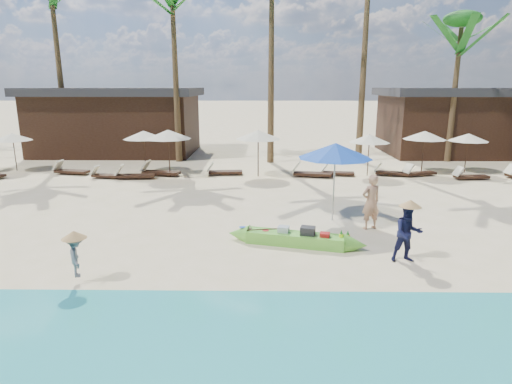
{
  "coord_description": "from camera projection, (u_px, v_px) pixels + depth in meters",
  "views": [
    {
      "loc": [
        1.65,
        -11.17,
        4.45
      ],
      "look_at": [
        1.46,
        2.0,
        1.16
      ],
      "focal_mm": 30.0,
      "sensor_mm": 36.0,
      "label": 1
    }
  ],
  "objects": [
    {
      "name": "lounger_5_left",
      "position": [
        158.0,
        171.0,
        21.62
      ],
      "size": [
        2.05,
        0.94,
        0.67
      ],
      "rotation": [
        0.0,
        0.0,
        -0.17
      ],
      "color": "#321F14",
      "rests_on": "ground"
    },
    {
      "name": "lounger_6_right",
      "position": [
        310.0,
        173.0,
        21.32
      ],
      "size": [
        2.05,
        0.97,
        0.67
      ],
      "rotation": [
        0.0,
        0.0,
        -0.19
      ],
      "color": "#321F14",
      "rests_on": "ground"
    },
    {
      "name": "resort_parasol_3",
      "position": [
        12.0,
        137.0,
        22.55
      ],
      "size": [
        1.95,
        1.95,
        2.01
      ],
      "color": "#321F14",
      "rests_on": "ground"
    },
    {
      "name": "palm_2",
      "position": [
        52.0,
        0.0,
        24.49
      ],
      "size": [
        2.08,
        2.08,
        11.33
      ],
      "color": "brown",
      "rests_on": "ground"
    },
    {
      "name": "resort_parasol_5",
      "position": [
        168.0,
        134.0,
        21.01
      ],
      "size": [
        2.27,
        2.27,
        2.34
      ],
      "color": "#321F14",
      "rests_on": "ground"
    },
    {
      "name": "lounger_8_left",
      "position": [
        418.0,
        172.0,
        21.51
      ],
      "size": [
        1.8,
        1.02,
        0.59
      ],
      "rotation": [
        0.0,
        0.0,
        0.3
      ],
      "color": "#321F14",
      "rests_on": "ground"
    },
    {
      "name": "lounger_7_right",
      "position": [
        390.0,
        172.0,
        21.64
      ],
      "size": [
        1.79,
        0.99,
        0.58
      ],
      "rotation": [
        0.0,
        0.0,
        -0.29
      ],
      "color": "#321F14",
      "rests_on": "ground"
    },
    {
      "name": "resort_parasol_9",
      "position": [
        468.0,
        137.0,
        22.02
      ],
      "size": [
        1.99,
        1.99,
        2.05
      ],
      "color": "#321F14",
      "rests_on": "ground"
    },
    {
      "name": "pavilion_west",
      "position": [
        118.0,
        120.0,
        28.49
      ],
      "size": [
        10.8,
        6.6,
        4.3
      ],
      "color": "#321F14",
      "rests_on": "ground"
    },
    {
      "name": "lounger_7_left",
      "position": [
        336.0,
        172.0,
        21.65
      ],
      "size": [
        1.72,
        0.74,
        0.56
      ],
      "rotation": [
        0.0,
        0.0,
        -0.14
      ],
      "color": "#321F14",
      "rests_on": "ground"
    },
    {
      "name": "lounger_4_left",
      "position": [
        106.0,
        175.0,
        21.03
      ],
      "size": [
        1.68,
        0.73,
        0.55
      ],
      "rotation": [
        0.0,
        0.0,
        -0.15
      ],
      "color": "#321F14",
      "rests_on": "ground"
    },
    {
      "name": "palm_6",
      "position": [
        460.0,
        38.0,
        24.13
      ],
      "size": [
        2.08,
        2.08,
        8.51
      ],
      "color": "brown",
      "rests_on": "ground"
    },
    {
      "name": "resort_parasol_6",
      "position": [
        258.0,
        135.0,
        21.05
      ],
      "size": [
        2.25,
        2.25,
        2.32
      ],
      "color": "#321F14",
      "rests_on": "ground"
    },
    {
      "name": "wet_sand_strip",
      "position": [
        162.0,
        361.0,
        7.08
      ],
      "size": [
        240.0,
        4.5,
        0.01
      ],
      "primitive_type": "cube",
      "color": "tan",
      "rests_on": "ground"
    },
    {
      "name": "lounger_6_left",
      "position": [
        223.0,
        171.0,
        21.81
      ],
      "size": [
        1.84,
        0.69,
        0.61
      ],
      "rotation": [
        0.0,
        0.0,
        0.08
      ],
      "color": "#321F14",
      "rests_on": "ground"
    },
    {
      "name": "lounger_4_right",
      "position": [
        133.0,
        175.0,
        20.87
      ],
      "size": [
        1.91,
        0.69,
        0.64
      ],
      "rotation": [
        0.0,
        0.0,
        0.06
      ],
      "color": "#321F14",
      "rests_on": "ground"
    },
    {
      "name": "vendor_yellow",
      "position": [
        76.0,
        256.0,
        9.73
      ],
      "size": [
        0.6,
        0.73,
        0.98
      ],
      "primitive_type": "imported",
      "rotation": [
        0.0,
        0.0,
        2.0
      ],
      "color": "gray",
      "rests_on": "ground"
    },
    {
      "name": "pavilion_east",
      "position": [
        449.0,
        121.0,
        28.19
      ],
      "size": [
        8.8,
        6.6,
        4.3
      ],
      "color": "#321F14",
      "rests_on": "ground"
    },
    {
      "name": "green_canoe",
      "position": [
        295.0,
        238.0,
        12.24
      ],
      "size": [
        4.42,
        1.4,
        0.57
      ],
      "rotation": [
        0.0,
        0.0,
        -0.25
      ],
      "color": "#6ACA3D",
      "rests_on": "ground"
    },
    {
      "name": "resort_parasol_7",
      "position": [
        369.0,
        138.0,
        21.28
      ],
      "size": [
        2.03,
        2.03,
        2.09
      ],
      "color": "#321F14",
      "rests_on": "ground"
    },
    {
      "name": "vendor_green",
      "position": [
        408.0,
        233.0,
        10.94
      ],
      "size": [
        0.76,
        0.6,
        1.54
      ],
      "primitive_type": "imported",
      "rotation": [
        0.0,
        0.0,
        0.03
      ],
      "color": "#16183D",
      "rests_on": "ground"
    },
    {
      "name": "ground",
      "position": [
        203.0,
        249.0,
        11.94
      ],
      "size": [
        240.0,
        240.0,
        0.0
      ],
      "primitive_type": "plane",
      "color": "beige",
      "rests_on": "ground"
    },
    {
      "name": "palm_3",
      "position": [
        173.0,
        9.0,
        23.75
      ],
      "size": [
        2.08,
        2.08,
        10.52
      ],
      "color": "brown",
      "rests_on": "ground"
    },
    {
      "name": "lounger_9_left",
      "position": [
        469.0,
        176.0,
        20.74
      ],
      "size": [
        1.72,
        0.65,
        0.57
      ],
      "rotation": [
        0.0,
        0.0,
        0.08
      ],
      "color": "#321F14",
      "rests_on": "ground"
    },
    {
      "name": "tourist",
      "position": [
        371.0,
        202.0,
        13.46
      ],
      "size": [
        0.75,
        0.62,
        1.76
      ],
      "primitive_type": "imported",
      "rotation": [
        0.0,
        0.0,
        3.5
      ],
      "color": "tan",
      "rests_on": "ground"
    },
    {
      "name": "resort_parasol_4",
      "position": [
        144.0,
        135.0,
        22.12
      ],
      "size": [
        2.12,
        2.12,
        2.18
      ],
      "color": "#321F14",
      "rests_on": "ground"
    },
    {
      "name": "resort_parasol_8",
      "position": [
        425.0,
        135.0,
        21.71
      ],
      "size": [
        2.14,
        2.14,
        2.21
      ],
      "color": "#321F14",
      "rests_on": "ground"
    },
    {
      "name": "lounger_3_right",
      "position": [
        70.0,
        170.0,
        21.99
      ],
      "size": [
        1.9,
        0.9,
        0.62
      ],
      "rotation": [
        0.0,
        0.0,
        -0.19
      ],
      "color": "#321F14",
      "rests_on": "ground"
    },
    {
      "name": "blue_umbrella",
      "position": [
        335.0,
        151.0,
        13.95
      ],
      "size": [
        2.45,
        2.45,
        2.63
      ],
      "color": "#99999E",
      "rests_on": "ground"
    }
  ]
}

